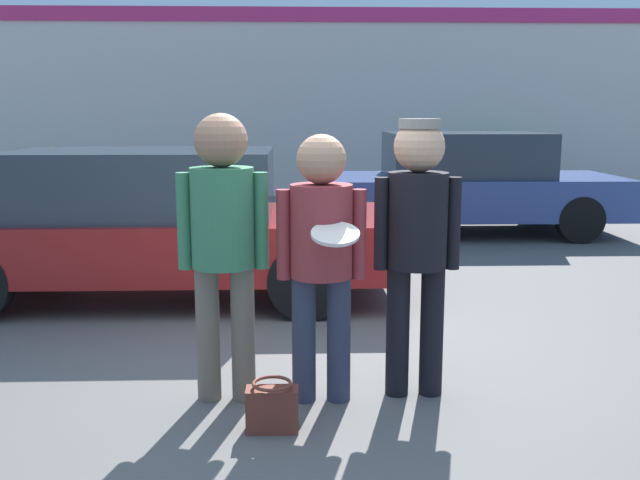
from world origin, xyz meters
The scene contains 9 objects.
ground_plane centered at (0.00, 0.00, 0.00)m, with size 56.00×56.00×0.00m, color #5B5956.
storefront_building centered at (0.00, 10.95, 2.01)m, with size 24.00×0.22×3.96m.
person_left centered at (-0.46, -0.25, 1.10)m, with size 0.56×0.39×1.81m.
person_middle_with_frisbee centered at (0.14, -0.29, 1.01)m, with size 0.55×0.61×1.68m.
person_right centered at (0.75, -0.21, 1.08)m, with size 0.54×0.37×1.77m.
parked_car_near centered at (-1.40, 2.32, 0.74)m, with size 4.69×1.81×1.45m.
parked_car_far centered at (2.57, 6.00, 0.75)m, with size 4.41×1.94×1.51m.
shrub centered at (4.16, 10.05, 0.72)m, with size 1.44×1.44×1.44m.
handbag centered at (-0.15, -0.73, 0.14)m, with size 0.30×0.23×0.30m.
Camera 1 is at (-0.01, -4.59, 1.82)m, focal length 40.00 mm.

